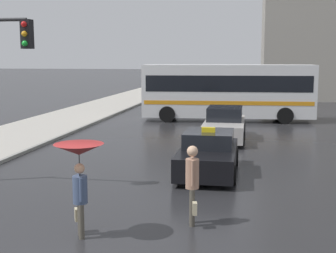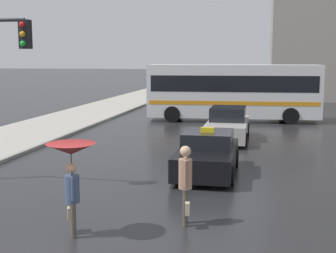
# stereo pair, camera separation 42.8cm
# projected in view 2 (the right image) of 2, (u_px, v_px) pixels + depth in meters

# --- Properties ---
(taxi) EXTENTS (1.91, 4.04, 1.56)m
(taxi) POSITION_uv_depth(u_px,v_px,m) (207.00, 155.00, 15.36)
(taxi) COLOR black
(taxi) RESTS_ON ground_plane
(sedan_red) EXTENTS (1.91, 4.69, 1.52)m
(sedan_red) POSITION_uv_depth(u_px,v_px,m) (228.00, 125.00, 21.79)
(sedan_red) COLOR #B7B2AD
(sedan_red) RESTS_ON ground_plane
(city_bus) EXTENTS (10.35, 3.27, 3.39)m
(city_bus) POSITION_uv_depth(u_px,v_px,m) (233.00, 90.00, 28.30)
(city_bus) COLOR silver
(city_bus) RESTS_ON ground_plane
(pedestrian_with_umbrella) EXTENTS (1.05, 1.05, 2.03)m
(pedestrian_with_umbrella) POSITION_uv_depth(u_px,v_px,m) (71.00, 162.00, 9.82)
(pedestrian_with_umbrella) COLOR #4C473D
(pedestrian_with_umbrella) RESTS_ON ground_plane
(pedestrian_man) EXTENTS (0.35, 0.59, 1.84)m
(pedestrian_man) POSITION_uv_depth(u_px,v_px,m) (185.00, 179.00, 10.57)
(pedestrian_man) COLOR #4C473D
(pedestrian_man) RESTS_ON ground_plane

